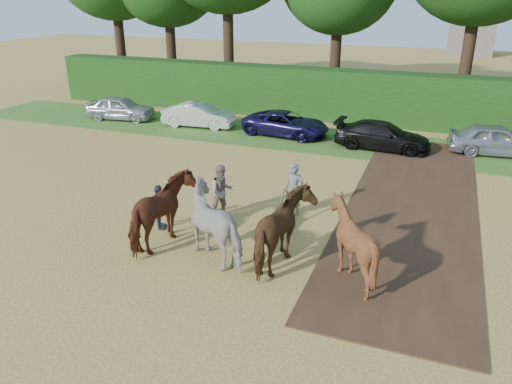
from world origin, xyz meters
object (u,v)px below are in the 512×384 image
at_px(plough_team, 254,226).
at_px(parked_cars, 399,134).
at_px(spectator_far, 159,207).
at_px(spectator_near, 222,192).

bearing_deg(plough_team, parked_cars, 77.81).
relative_size(spectator_far, plough_team, 0.21).
height_order(spectator_near, plough_team, plough_team).
bearing_deg(parked_cars, spectator_far, -118.07).
distance_m(spectator_near, plough_team, 3.15).
distance_m(spectator_near, parked_cars, 11.62).
xyz_separation_m(spectator_near, spectator_far, (-1.59, -1.54, -0.18)).
bearing_deg(spectator_far, plough_team, -126.96).
bearing_deg(parked_cars, spectator_near, -114.73).
distance_m(spectator_near, spectator_far, 2.22).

